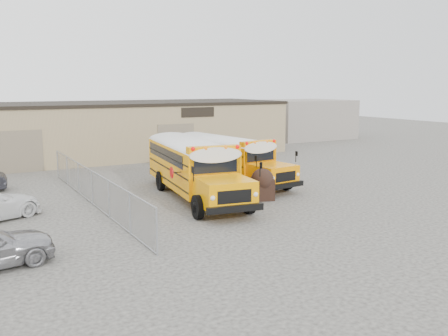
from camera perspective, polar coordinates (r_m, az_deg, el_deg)
ground at (r=26.26m, az=-0.24°, el=-4.04°), size 120.00×120.00×0.00m
warehouse at (r=44.27m, az=-12.90°, el=4.37°), size 30.20×10.20×4.67m
chainlink_fence at (r=26.65m, az=-14.82°, el=-2.17°), size 0.07×18.07×1.81m
distant_building_right at (r=59.03m, az=8.96°, el=5.55°), size 10.00×8.00×4.40m
school_bus_left at (r=33.93m, az=-7.01°, el=2.20°), size 4.20×11.34×3.24m
school_bus_right at (r=36.84m, az=-5.16°, el=2.53°), size 3.64×10.25×2.94m
tarp_bundle at (r=26.95m, az=4.40°, el=-1.80°), size 1.39×1.32×1.71m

